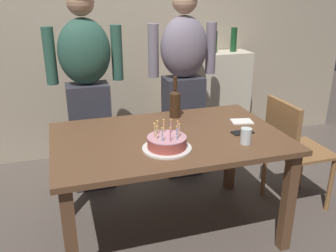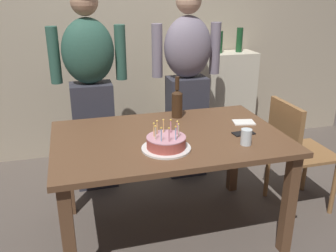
# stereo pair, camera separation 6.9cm
# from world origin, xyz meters

# --- Properties ---
(ground_plane) EXTENTS (10.00, 10.00, 0.00)m
(ground_plane) POSITION_xyz_m (0.00, 0.00, 0.00)
(ground_plane) COLOR #564C44
(back_wall) EXTENTS (5.20, 0.10, 2.60)m
(back_wall) POSITION_xyz_m (0.00, 1.55, 1.30)
(back_wall) COLOR tan
(back_wall) RESTS_ON ground_plane
(dining_table) EXTENTS (1.50, 0.96, 0.74)m
(dining_table) POSITION_xyz_m (0.00, 0.00, 0.64)
(dining_table) COLOR brown
(dining_table) RESTS_ON ground_plane
(birthday_cake) EXTENTS (0.30, 0.30, 0.17)m
(birthday_cake) POSITION_xyz_m (-0.07, -0.20, 0.78)
(birthday_cake) COLOR white
(birthday_cake) RESTS_ON dining_table
(water_glass_near) EXTENTS (0.07, 0.07, 0.10)m
(water_glass_near) POSITION_xyz_m (0.42, -0.26, 0.79)
(water_glass_near) COLOR silver
(water_glass_near) RESTS_ON dining_table
(wine_bottle) EXTENTS (0.08, 0.08, 0.31)m
(wine_bottle) POSITION_xyz_m (0.16, 0.34, 0.85)
(wine_bottle) COLOR #382314
(wine_bottle) RESTS_ON dining_table
(cell_phone) EXTENTS (0.15, 0.08, 0.01)m
(cell_phone) POSITION_xyz_m (0.48, -0.10, 0.74)
(cell_phone) COLOR black
(cell_phone) RESTS_ON dining_table
(napkin_stack) EXTENTS (0.17, 0.14, 0.01)m
(napkin_stack) POSITION_xyz_m (0.58, 0.09, 0.74)
(napkin_stack) COLOR white
(napkin_stack) RESTS_ON dining_table
(person_man_bearded) EXTENTS (0.61, 0.27, 1.66)m
(person_man_bearded) POSITION_xyz_m (-0.44, 0.82, 0.87)
(person_man_bearded) COLOR #33333D
(person_man_bearded) RESTS_ON ground_plane
(person_woman_cardigan) EXTENTS (0.61, 0.27, 1.66)m
(person_woman_cardigan) POSITION_xyz_m (0.39, 0.82, 0.87)
(person_woman_cardigan) COLOR #33333D
(person_woman_cardigan) RESTS_ON ground_plane
(dining_chair) EXTENTS (0.42, 0.42, 0.87)m
(dining_chair) POSITION_xyz_m (1.00, 0.05, 0.52)
(dining_chair) COLOR olive
(dining_chair) RESTS_ON ground_plane
(shelf_cabinet) EXTENTS (0.79, 0.30, 1.27)m
(shelf_cabinet) POSITION_xyz_m (0.89, 1.33, 0.52)
(shelf_cabinet) COLOR beige
(shelf_cabinet) RESTS_ON ground_plane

